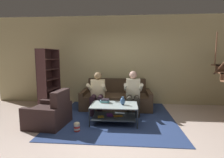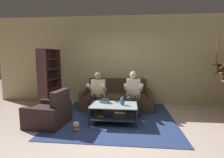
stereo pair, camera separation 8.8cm
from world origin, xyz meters
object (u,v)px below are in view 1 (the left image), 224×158
Objects in this scene: book_stack at (105,101)px; bookshelf at (48,85)px; vase at (123,101)px; armchair at (50,114)px; person_seated_right at (133,91)px; coffee_table at (114,111)px; couch at (116,99)px; popcorn_tub at (77,127)px; person_seated_left at (97,91)px.

book_stack is 2.05m from bookshelf.
vase is 0.21× the size of armchair.
person_seated_right is at bearing 26.39° from armchair.
couch is at bearing 90.78° from coffee_table.
popcorn_tub is (0.72, -0.27, -0.17)m from armchair.
person_seated_left is at bearing -11.84° from bookshelf.
couch is at bearing 49.16° from person_seated_left.
book_stack reaches higher than coffee_table.
person_seated_right is at bearing 45.23° from popcorn_tub.
couch is 1.17m from book_stack.
person_seated_right is at bearing 38.25° from book_stack.
book_stack is at bearing 18.17° from armchair.
bookshelf is at bearing 115.19° from armchair.
armchair is at bearing -64.81° from bookshelf.
person_seated_left is 1.36m from popcorn_tub.
vase is at bearing 28.94° from popcorn_tub.
book_stack is 0.25× the size of armchair.
book_stack is 1.32m from armchair.
armchair is (-0.96, -0.96, -0.36)m from person_seated_left.
vase reaches higher than popcorn_tub.
person_seated_left is 5.71× the size of popcorn_tub.
person_seated_right is 6.09× the size of vase.
armchair is (-1.94, -0.96, -0.38)m from person_seated_right.
person_seated_right is 2.57m from bookshelf.
bookshelf is 1.50m from armchair.
bookshelf is at bearing 130.25° from popcorn_tub.
couch reaches higher than popcorn_tub.
armchair reaches higher than vase.
vase is at bearing 8.72° from armchair.
couch is 0.83m from person_seated_left.
person_seated_left is at bearing 45.06° from armchair.
person_seated_right reaches higher than vase.
vase is 2.51m from bookshelf.
armchair is at bearing -134.94° from person_seated_left.
vase is 0.85× the size of book_stack.
person_seated_right is at bearing -48.98° from couch.
popcorn_tub is at bearing -20.87° from armchair.
book_stack is (-0.23, 0.13, 0.20)m from coffee_table.
person_seated_left reaches higher than armchair.
popcorn_tub is at bearing -101.14° from person_seated_left.
couch is 9.18× the size of book_stack.
popcorn_tub is at bearing -112.18° from couch.
coffee_table is 1.18× the size of armchair.
vase is (-0.27, -0.71, -0.10)m from person_seated_right.
vase is at bearing -18.58° from book_stack.
couch is 2.11m from armchair.
person_seated_right is 0.92m from book_stack.
person_seated_left is 1.60m from bookshelf.
bookshelf is (-1.57, 0.33, 0.09)m from person_seated_left.
vase is 0.97× the size of popcorn_tub.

